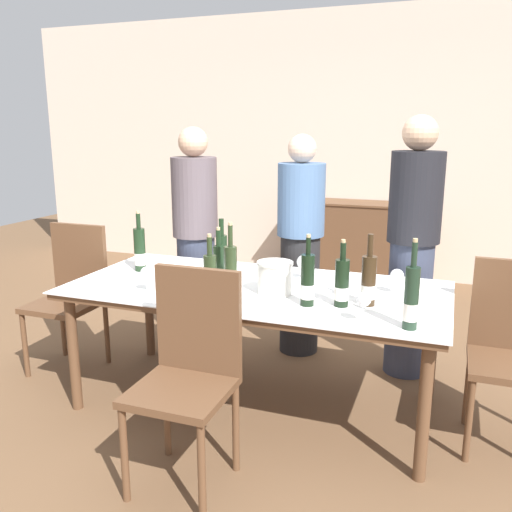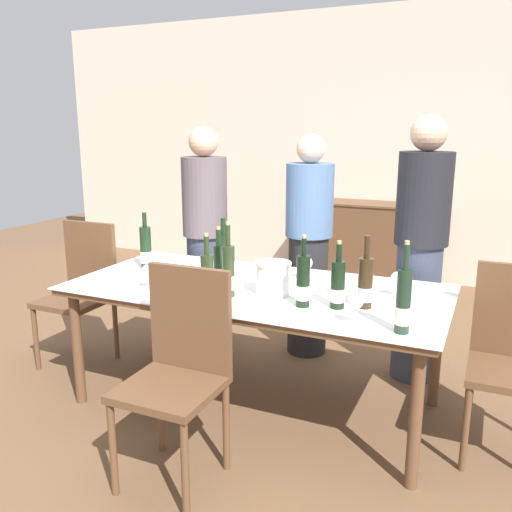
{
  "view_description": "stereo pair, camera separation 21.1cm",
  "coord_description": "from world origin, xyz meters",
  "px_view_note": "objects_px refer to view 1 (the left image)",
  "views": [
    {
      "loc": [
        1.01,
        -2.76,
        1.61
      ],
      "look_at": [
        0.0,
        0.0,
        0.9
      ],
      "focal_mm": 38.0,
      "sensor_mm": 36.0,
      "label": 1
    },
    {
      "loc": [
        1.2,
        -2.68,
        1.61
      ],
      "look_at": [
        0.0,
        0.0,
        0.9
      ],
      "focal_mm": 38.0,
      "sensor_mm": 36.0,
      "label": 2
    }
  ],
  "objects_px": {
    "wine_bottle_2": "(222,259)",
    "wine_bottle_7": "(219,267)",
    "sideboard_cabinet": "(354,241)",
    "chair_left_end": "(72,288)",
    "wine_bottle_6": "(369,281)",
    "chair_near_front": "(190,363)",
    "wine_bottle_4": "(140,250)",
    "wine_bottle_3": "(231,273)",
    "wine_bottle_8": "(210,279)",
    "wine_bottle_0": "(411,299)",
    "person_host": "(196,238)",
    "ice_bucket": "(275,277)",
    "dining_table": "(256,297)",
    "wine_glass_2": "(303,263)",
    "wine_glass_1": "(147,274)",
    "wine_bottle_5": "(342,284)",
    "wine_glass_3": "(397,277)",
    "wine_bottle_1": "(308,281)",
    "person_guest_right": "(412,249)",
    "wine_glass_0": "(364,301)",
    "person_guest_left": "(300,247)"
  },
  "relations": [
    {
      "from": "wine_glass_2",
      "to": "chair_left_end",
      "type": "xyz_separation_m",
      "value": [
        -1.56,
        -0.16,
        -0.27
      ]
    },
    {
      "from": "wine_glass_2",
      "to": "chair_left_end",
      "type": "relative_size",
      "value": 0.15
    },
    {
      "from": "person_guest_right",
      "to": "wine_bottle_5",
      "type": "bearing_deg",
      "value": -106.39
    },
    {
      "from": "dining_table",
      "to": "wine_bottle_8",
      "type": "height_order",
      "value": "wine_bottle_8"
    },
    {
      "from": "wine_bottle_3",
      "to": "wine_bottle_8",
      "type": "distance_m",
      "value": 0.13
    },
    {
      "from": "sideboard_cabinet",
      "to": "person_host",
      "type": "xyz_separation_m",
      "value": [
        -0.8,
        -2.12,
        0.39
      ]
    },
    {
      "from": "ice_bucket",
      "to": "wine_bottle_4",
      "type": "bearing_deg",
      "value": 169.76
    },
    {
      "from": "sideboard_cabinet",
      "to": "chair_left_end",
      "type": "xyz_separation_m",
      "value": [
        -1.41,
        -2.78,
        0.13
      ]
    },
    {
      "from": "wine_bottle_2",
      "to": "wine_glass_1",
      "type": "relative_size",
      "value": 2.66
    },
    {
      "from": "dining_table",
      "to": "person_guest_left",
      "type": "bearing_deg",
      "value": 88.62
    },
    {
      "from": "wine_bottle_7",
      "to": "wine_bottle_8",
      "type": "height_order",
      "value": "wine_bottle_8"
    },
    {
      "from": "wine_bottle_2",
      "to": "wine_bottle_5",
      "type": "relative_size",
      "value": 1.08
    },
    {
      "from": "wine_bottle_6",
      "to": "chair_left_end",
      "type": "xyz_separation_m",
      "value": [
        -1.99,
        0.19,
        -0.3
      ]
    },
    {
      "from": "chair_near_front",
      "to": "wine_bottle_7",
      "type": "bearing_deg",
      "value": 101.87
    },
    {
      "from": "wine_glass_1",
      "to": "person_guest_left",
      "type": "xyz_separation_m",
      "value": [
        0.55,
        1.14,
        -0.04
      ]
    },
    {
      "from": "wine_glass_1",
      "to": "chair_near_front",
      "type": "xyz_separation_m",
      "value": [
        0.48,
        -0.45,
        -0.26
      ]
    },
    {
      "from": "dining_table",
      "to": "chair_near_front",
      "type": "distance_m",
      "value": 0.74
    },
    {
      "from": "wine_bottle_0",
      "to": "wine_bottle_4",
      "type": "height_order",
      "value": "wine_bottle_0"
    },
    {
      "from": "wine_bottle_7",
      "to": "person_host",
      "type": "bearing_deg",
      "value": 123.72
    },
    {
      "from": "wine_bottle_6",
      "to": "wine_bottle_8",
      "type": "bearing_deg",
      "value": -164.57
    },
    {
      "from": "wine_bottle_2",
      "to": "wine_bottle_3",
      "type": "xyz_separation_m",
      "value": [
        0.17,
        -0.27,
        0.0
      ]
    },
    {
      "from": "sideboard_cabinet",
      "to": "wine_bottle_8",
      "type": "bearing_deg",
      "value": -93.39
    },
    {
      "from": "wine_bottle_3",
      "to": "wine_bottle_4",
      "type": "xyz_separation_m",
      "value": [
        -0.74,
        0.3,
        -0.0
      ]
    },
    {
      "from": "chair_left_end",
      "to": "sideboard_cabinet",
      "type": "bearing_deg",
      "value": 63.21
    },
    {
      "from": "sideboard_cabinet",
      "to": "wine_bottle_3",
      "type": "bearing_deg",
      "value": -92.17
    },
    {
      "from": "wine_glass_0",
      "to": "wine_glass_2",
      "type": "xyz_separation_m",
      "value": [
        -0.45,
        0.62,
        -0.0
      ]
    },
    {
      "from": "ice_bucket",
      "to": "sideboard_cabinet",
      "type": "bearing_deg",
      "value": 91.66
    },
    {
      "from": "wine_bottle_4",
      "to": "chair_left_end",
      "type": "bearing_deg",
      "value": 179.71
    },
    {
      "from": "wine_glass_2",
      "to": "chair_near_front",
      "type": "distance_m",
      "value": 1.05
    },
    {
      "from": "person_host",
      "to": "person_guest_left",
      "type": "xyz_separation_m",
      "value": [
        0.77,
        0.1,
        -0.03
      ]
    },
    {
      "from": "ice_bucket",
      "to": "wine_glass_2",
      "type": "relative_size",
      "value": 1.36
    },
    {
      "from": "wine_bottle_2",
      "to": "wine_bottle_8",
      "type": "distance_m",
      "value": 0.38
    },
    {
      "from": "sideboard_cabinet",
      "to": "wine_bottle_0",
      "type": "distance_m",
      "value": 3.38
    },
    {
      "from": "person_guest_left",
      "to": "wine_glass_3",
      "type": "bearing_deg",
      "value": -44.02
    },
    {
      "from": "wine_glass_2",
      "to": "ice_bucket",
      "type": "bearing_deg",
      "value": -101.33
    },
    {
      "from": "wine_bottle_5",
      "to": "person_host",
      "type": "distance_m",
      "value": 1.57
    },
    {
      "from": "dining_table",
      "to": "wine_bottle_3",
      "type": "xyz_separation_m",
      "value": [
        -0.06,
        -0.21,
        0.19
      ]
    },
    {
      "from": "sideboard_cabinet",
      "to": "wine_bottle_4",
      "type": "relative_size",
      "value": 3.7
    },
    {
      "from": "wine_bottle_5",
      "to": "wine_glass_3",
      "type": "xyz_separation_m",
      "value": [
        0.24,
        0.31,
        -0.02
      ]
    },
    {
      "from": "sideboard_cabinet",
      "to": "chair_left_end",
      "type": "bearing_deg",
      "value": -116.79
    },
    {
      "from": "wine_glass_1",
      "to": "wine_glass_2",
      "type": "bearing_deg",
      "value": 35.87
    },
    {
      "from": "ice_bucket",
      "to": "wine_glass_3",
      "type": "bearing_deg",
      "value": 20.18
    },
    {
      "from": "dining_table",
      "to": "wine_bottle_6",
      "type": "distance_m",
      "value": 0.68
    },
    {
      "from": "wine_bottle_2",
      "to": "wine_bottle_7",
      "type": "relative_size",
      "value": 1.07
    },
    {
      "from": "wine_bottle_1",
      "to": "wine_glass_1",
      "type": "height_order",
      "value": "wine_bottle_1"
    },
    {
      "from": "wine_glass_1",
      "to": "wine_bottle_8",
      "type": "bearing_deg",
      "value": -5.28
    },
    {
      "from": "person_guest_right",
      "to": "ice_bucket",
      "type": "bearing_deg",
      "value": -127.82
    },
    {
      "from": "chair_near_front",
      "to": "chair_left_end",
      "type": "xyz_separation_m",
      "value": [
        -1.3,
        0.82,
        -0.01
      ]
    },
    {
      "from": "wine_bottle_1",
      "to": "person_guest_right",
      "type": "relative_size",
      "value": 0.22
    },
    {
      "from": "person_host",
      "to": "wine_bottle_8",
      "type": "bearing_deg",
      "value": -60.18
    }
  ]
}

